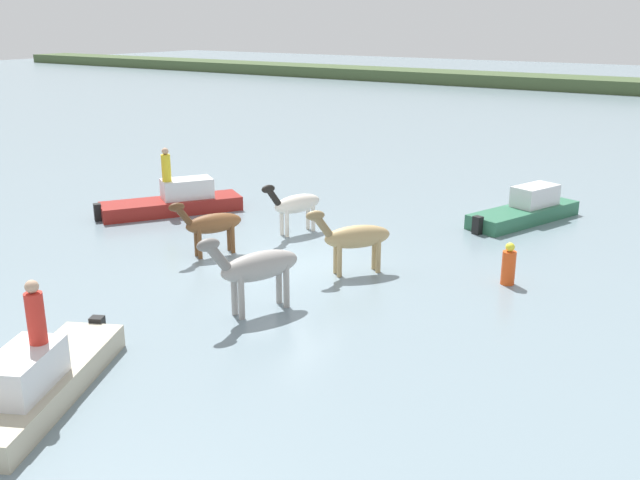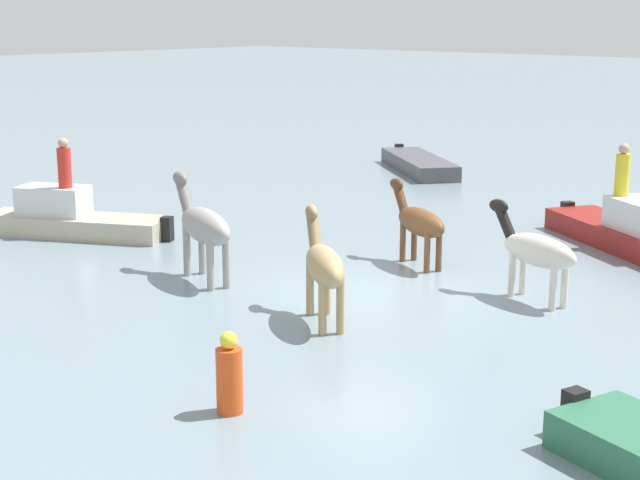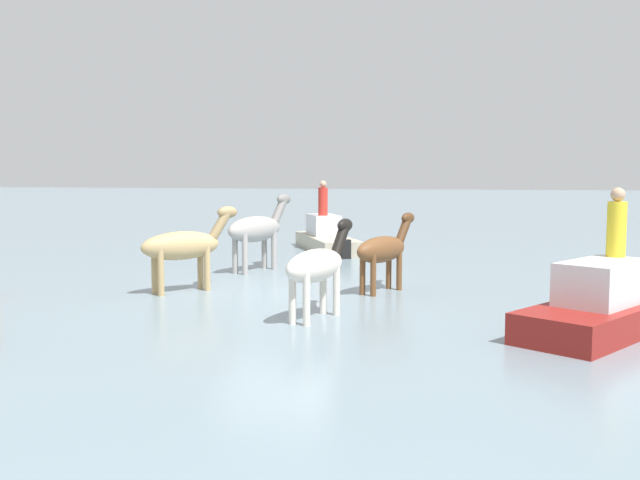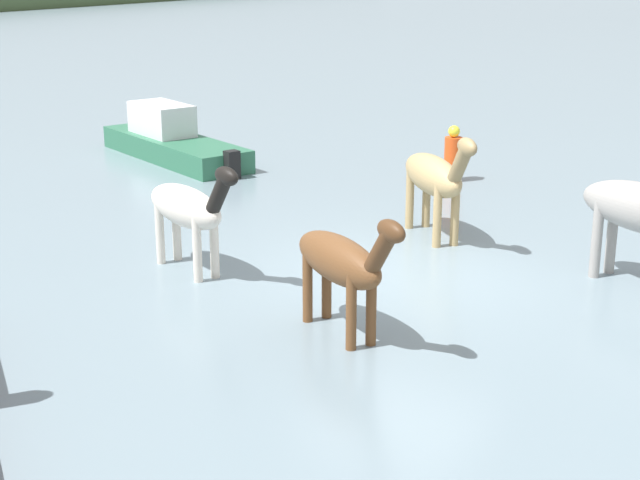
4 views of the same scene
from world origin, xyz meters
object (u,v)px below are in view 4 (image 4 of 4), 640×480
horse_dark_mare (435,177)px  buoy_channel_marker (453,156)px  boat_motor_center (173,145)px  horse_gray_outer (188,208)px  horse_rear_stallion (342,262)px

horse_dark_mare → buoy_channel_marker: horse_dark_mare is taller
boat_motor_center → buoy_channel_marker: boat_motor_center is taller
horse_gray_outer → horse_dark_mare: size_ratio=1.07×
horse_gray_outer → horse_dark_mare: (3.54, -2.14, 0.06)m
horse_rear_stallion → horse_dark_mare: (4.28, 1.01, 0.08)m
horse_gray_outer → buoy_channel_marker: (7.32, -0.58, -0.46)m
boat_motor_center → buoy_channel_marker: bearing=-147.1°
horse_gray_outer → horse_rear_stallion: (-0.75, -3.14, -0.02)m
horse_dark_mare → horse_rear_stallion: bearing=-38.6°
horse_gray_outer → buoy_channel_marker: bearing=102.6°
boat_motor_center → horse_gray_outer: bearing=152.8°
horse_dark_mare → boat_motor_center: 8.07m
horse_rear_stallion → boat_motor_center: (6.44, 8.75, -0.63)m
horse_dark_mare → buoy_channel_marker: (3.78, 1.56, -0.52)m
horse_gray_outer → horse_dark_mare: horse_dark_mare is taller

